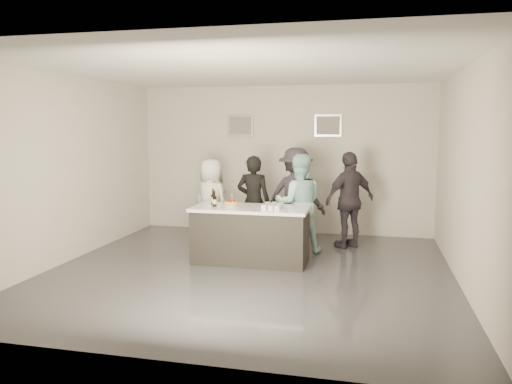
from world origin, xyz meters
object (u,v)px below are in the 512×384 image
person_main_blue (299,203)px  person_guest_back (296,195)px  bar_counter (251,235)px  person_main_black (253,202)px  cake (231,204)px  person_guest_left (211,202)px  beer_bottle_a (213,197)px  person_guest_right (350,200)px  beer_bottle_b (215,199)px

person_main_blue → person_guest_back: bearing=-89.8°
bar_counter → person_guest_back: size_ratio=1.04×
person_main_black → person_main_blue: person_main_blue is taller
cake → person_guest_left: bearing=122.4°
bar_counter → person_main_blue: 1.15m
person_main_black → person_main_blue: (0.84, -0.15, 0.02)m
beer_bottle_a → person_main_black: (0.47, 0.89, -0.20)m
person_guest_back → person_main_black: bearing=57.0°
person_main_black → person_main_blue: bearing=169.9°
person_main_black → person_guest_back: 0.88m
person_main_blue → person_guest_right: person_guest_right is taller
person_main_blue → person_guest_back: person_guest_back is taller
beer_bottle_a → person_guest_left: bearing=110.2°
beer_bottle_a → bar_counter: bearing=-9.0°
beer_bottle_b → cake: bearing=21.8°
person_main_blue → person_guest_left: person_main_blue is taller
person_main_blue → person_guest_left: size_ratio=1.08×
cake → person_guest_back: person_guest_back is taller
cake → person_guest_right: (1.82, 1.38, -0.07)m
person_main_black → bar_counter: bearing=100.5°
bar_counter → person_main_blue: (0.65, 0.85, 0.41)m
beer_bottle_a → person_main_black: person_main_black is taller
person_guest_right → person_guest_back: person_guest_back is taller
person_guest_right → person_guest_left: bearing=-33.7°
bar_counter → beer_bottle_b: bearing=-169.3°
bar_counter → person_main_black: size_ratio=1.11×
person_guest_back → bar_counter: bearing=90.1°
bar_counter → person_guest_right: bearing=42.5°
person_guest_left → person_guest_right: 2.55m
person_main_blue → person_guest_back: 0.72m
beer_bottle_a → person_guest_back: bearing=51.6°
beer_bottle_a → person_guest_left: (-0.37, 1.00, -0.24)m
person_guest_back → beer_bottle_a: bearing=69.2°
beer_bottle_b → person_guest_left: (-0.46, 1.21, -0.24)m
beer_bottle_b → person_guest_left: person_guest_left is taller
person_guest_left → person_guest_back: size_ratio=0.89×
person_main_black → person_guest_back: person_guest_back is taller
person_guest_right → person_guest_back: 1.03m
person_guest_left → person_guest_back: 1.59m
cake → person_main_black: bearing=82.5°
cake → beer_bottle_b: bearing=-158.2°
person_guest_left → person_main_blue: bearing=-160.2°
person_main_blue → person_guest_right: size_ratio=0.99×
person_guest_right → person_guest_back: size_ratio=0.97×
bar_counter → beer_bottle_a: bearing=171.0°
beer_bottle_b → person_main_black: 1.18m
beer_bottle_a → beer_bottle_b: bearing=-66.1°
bar_counter → person_guest_back: (0.49, 1.56, 0.45)m
person_main_blue → beer_bottle_b: bearing=25.7°
bar_counter → beer_bottle_a: size_ratio=7.15×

